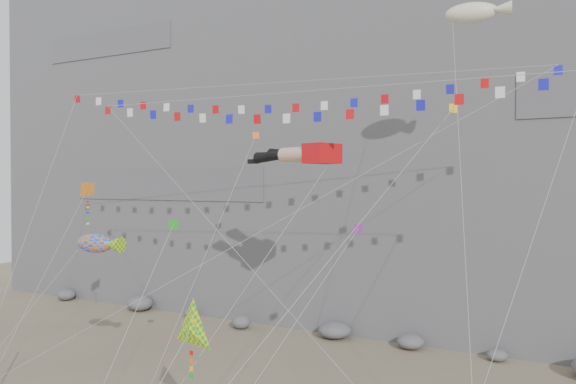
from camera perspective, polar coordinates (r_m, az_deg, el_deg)
The scene contains 13 objects.
cliff at distance 59.23m, azimuth 10.66°, elevation 13.48°, with size 80.00×28.00×50.00m, color slate.
talus_boulders at distance 45.26m, azimuth 4.77°, elevation -13.85°, with size 60.00×3.00×1.20m, color slate, non-canonical shape.
legs_kite at distance 34.80m, azimuth 1.19°, elevation 3.79°, with size 6.90×16.74×19.99m.
flag_banner_upper at distance 36.68m, azimuth -0.68°, elevation 11.04°, with size 31.89×14.67×26.14m.
flag_banner_lower at distance 32.09m, azimuth 1.42°, elevation 10.14°, with size 28.63×6.87×20.66m.
harlequin_kite at distance 41.01m, azimuth -19.74°, elevation 0.21°, with size 1.82×8.40×13.82m.
fish_windsock at distance 34.75m, azimuth -19.03°, elevation -4.96°, with size 8.31×4.77×11.42m.
delta_kite at distance 24.88m, azimuth -9.84°, elevation -13.62°, with size 2.87×5.00×8.04m.
blimp_windsock at distance 35.37m, azimuth 18.16°, elevation 16.84°, with size 4.57×13.06×25.10m.
small_kite_a at distance 36.72m, azimuth -3.59°, elevation 5.06°, with size 2.76×15.64×21.54m.
small_kite_b at distance 31.30m, azimuth 6.95°, elevation -4.02°, with size 3.21×13.33×16.10m.
small_kite_c at distance 31.53m, azimuth -11.70°, elevation -3.56°, with size 2.34×9.82×13.52m.
small_kite_d at distance 31.20m, azimuth 15.84°, elevation 7.41°, with size 9.47×15.52×23.68m.
Camera 1 is at (17.12, -23.25, 12.24)m, focal length 35.00 mm.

